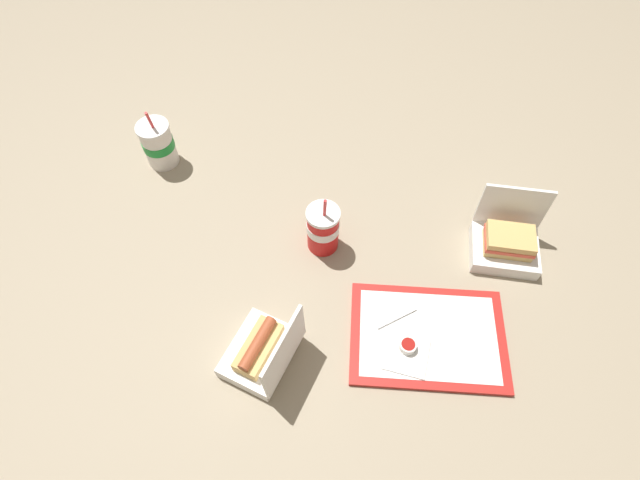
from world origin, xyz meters
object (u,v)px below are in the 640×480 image
(soda_cup_left, at_px, (158,144))
(food_tray, at_px, (428,336))
(clamshell_hotdog_right, at_px, (263,351))
(soda_cup_corner, at_px, (323,228))
(ketchup_cup, at_px, (408,346))
(clamshell_sandwich_front, at_px, (506,242))
(plastic_fork, at_px, (396,317))

(soda_cup_left, bearing_deg, food_tray, -20.09)
(clamshell_hotdog_right, height_order, soda_cup_corner, soda_cup_corner)
(ketchup_cup, xyz_separation_m, clamshell_sandwich_front, (0.18, 0.35, 0.02))
(clamshell_hotdog_right, relative_size, soda_cup_left, 0.94)
(food_tray, xyz_separation_m, clamshell_hotdog_right, (-0.36, -0.17, 0.03))
(food_tray, height_order, plastic_fork, plastic_fork)
(ketchup_cup, height_order, soda_cup_corner, soda_cup_corner)
(ketchup_cup, bearing_deg, food_tray, 48.23)
(plastic_fork, xyz_separation_m, soda_cup_corner, (-0.24, 0.16, 0.06))
(food_tray, distance_m, soda_cup_left, 0.93)
(clamshell_sandwich_front, bearing_deg, soda_cup_corner, -165.01)
(clamshell_hotdog_right, distance_m, clamshell_sandwich_front, 0.68)
(clamshell_sandwich_front, relative_size, soda_cup_corner, 0.96)
(ketchup_cup, xyz_separation_m, plastic_fork, (-0.04, 0.07, -0.01))
(food_tray, xyz_separation_m, ketchup_cup, (-0.04, -0.05, 0.02))
(clamshell_sandwich_front, distance_m, soda_cup_corner, 0.48)
(food_tray, relative_size, ketchup_cup, 10.54)
(soda_cup_corner, bearing_deg, clamshell_sandwich_front, 14.99)
(plastic_fork, distance_m, soda_cup_left, 0.84)
(ketchup_cup, bearing_deg, clamshell_hotdog_right, -158.90)
(ketchup_cup, height_order, soda_cup_left, soda_cup_left)
(plastic_fork, relative_size, clamshell_sandwich_front, 0.57)
(clamshell_hotdog_right, xyz_separation_m, soda_cup_corner, (0.03, 0.35, 0.03))
(clamshell_hotdog_right, height_order, soda_cup_left, soda_cup_left)
(clamshell_hotdog_right, bearing_deg, food_tray, 25.30)
(soda_cup_left, bearing_deg, clamshell_hotdog_right, -43.36)
(clamshell_hotdog_right, relative_size, clamshell_sandwich_front, 0.99)
(food_tray, xyz_separation_m, clamshell_sandwich_front, (0.14, 0.30, 0.04))
(plastic_fork, distance_m, clamshell_hotdog_right, 0.33)
(ketchup_cup, relative_size, clamshell_sandwich_front, 0.21)
(clamshell_hotdog_right, bearing_deg, plastic_fork, 34.77)
(clamshell_hotdog_right, height_order, clamshell_sandwich_front, clamshell_sandwich_front)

